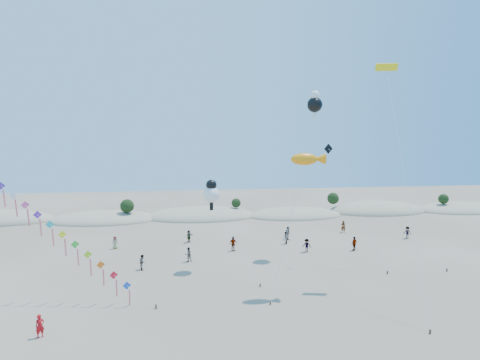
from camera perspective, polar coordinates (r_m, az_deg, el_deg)
name	(u,v)px	position (r m, az deg, el deg)	size (l,w,h in m)	color
dune_ridge	(208,216)	(68.82, -4.63, -5.15)	(145.30, 11.49, 5.57)	gray
fish_kite	(308,159)	(35.20, 9.64, 2.92)	(5.44, 3.49, 12.18)	#3F2D1E
cartoon_kite_low	(211,193)	(41.02, -4.09, -1.79)	(4.84, 6.86, 9.24)	#3F2D1E
cartoon_kite_high	(315,103)	(47.44, 10.59, 10.71)	(5.98, 9.64, 18.84)	#3F2D1E
parafoil_kite	(387,73)	(40.70, 20.23, 14.13)	(3.22, 12.09, 20.40)	#3F2D1E
dark_kite	(357,178)	(44.18, 16.33, 0.21)	(11.40, 5.57, 12.86)	#3F2D1E
flyer_foreground	(40,326)	(31.90, -26.57, -18.09)	(0.58, 0.38, 1.59)	#B50E14
beachgoers	(268,241)	(50.08, 3.97, -8.61)	(39.02, 13.10, 1.77)	slate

